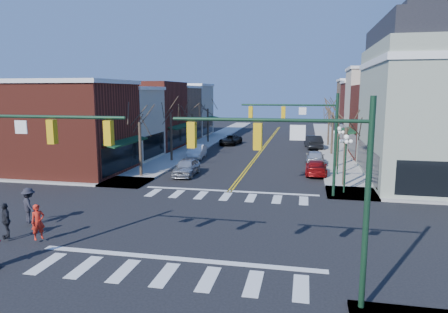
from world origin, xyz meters
The scene contains 34 objects.
ground centered at (0.00, 0.00, 0.00)m, with size 160.00×160.00×0.00m, color black.
sidewalk_left centered at (-8.75, 20.00, 0.07)m, with size 3.50×70.00×0.15m, color #9E9B93.
sidewalk_right centered at (8.75, 20.00, 0.07)m, with size 3.50×70.00×0.15m, color #9E9B93.
bldg_left_brick_a centered at (-15.50, 11.75, 4.00)m, with size 10.00×8.50×8.00m, color maroon.
bldg_left_stucco_a centered at (-15.50, 19.50, 3.75)m, with size 10.00×7.00×7.50m, color #BDB39C.
bldg_left_brick_b centered at (-15.50, 27.50, 4.25)m, with size 10.00×9.00×8.50m, color maroon.
bldg_left_tan centered at (-15.50, 35.75, 3.90)m, with size 10.00×7.50×7.80m, color #906C4F.
bldg_left_stucco_b centered at (-15.50, 43.50, 4.10)m, with size 10.00×8.00×8.20m, color #BDB39C.
bldg_right_brick_a centered at (15.50, 25.75, 4.00)m, with size 10.00×8.50×8.00m, color maroon.
bldg_right_stucco centered at (15.50, 33.50, 5.00)m, with size 10.00×7.00×10.00m, color #BDB39C.
bldg_right_brick_b centered at (15.50, 41.00, 4.25)m, with size 10.00×8.00×8.50m, color maroon.
bldg_right_tan centered at (15.50, 49.00, 4.50)m, with size 10.00×8.00×9.00m, color #906C4F.
traffic_mast_near_left centered at (-5.55, -7.40, 4.71)m, with size 6.60×0.28×7.20m.
traffic_mast_near_right centered at (5.55, -7.40, 4.71)m, with size 6.60×0.28×7.20m.
traffic_mast_far_right centered at (5.55, 7.40, 4.71)m, with size 6.60×0.28×7.20m.
lamppost_corner centered at (8.20, 8.50, 2.96)m, with size 0.36×0.36×4.33m.
lamppost_midblock centered at (8.20, 15.00, 2.96)m, with size 0.36×0.36×4.33m.
tree_left_a centered at (-8.40, 11.00, 2.38)m, with size 0.24×0.24×4.76m, color #382B21.
tree_left_b centered at (-8.40, 19.00, 2.52)m, with size 0.24×0.24×5.04m, color #382B21.
tree_left_c centered at (-8.40, 27.00, 2.27)m, with size 0.24×0.24×4.55m, color #382B21.
tree_left_d centered at (-8.40, 35.00, 2.45)m, with size 0.24×0.24×4.90m, color #382B21.
tree_right_a centered at (8.40, 11.00, 2.31)m, with size 0.24×0.24×4.62m, color #382B21.
tree_right_b centered at (8.40, 19.00, 2.59)m, with size 0.24×0.24×5.18m, color #382B21.
tree_right_c centered at (8.40, 27.00, 2.42)m, with size 0.24×0.24×4.83m, color #382B21.
tree_right_d centered at (8.40, 35.00, 2.48)m, with size 0.24×0.24×4.97m, color #382B21.
car_left_near centered at (-4.80, 12.49, 0.75)m, with size 1.76×4.39×1.49m, color #ADAEB2.
car_left_mid centered at (-6.40, 21.65, 0.74)m, with size 1.56×4.49×1.48m, color silver.
car_left_far centered at (-4.80, 33.47, 0.66)m, with size 2.19×4.75×1.32m, color black.
car_right_near centered at (6.40, 15.09, 0.66)m, with size 1.85×4.56×1.32m, color maroon.
car_right_mid centered at (6.40, 19.88, 0.77)m, with size 1.82×4.53×1.54m, color silver.
car_right_far centered at (6.40, 31.98, 0.85)m, with size 1.81×5.19×1.71m, color black.
pedestrian_red_a centered at (-7.30, -4.04, 1.03)m, with size 0.64×0.42×1.75m, color red.
pedestrian_dark_a centered at (-8.99, -4.18, 1.04)m, with size 1.04×0.43×1.78m, color black.
pedestrian_dark_b centered at (-9.38, -1.97, 1.14)m, with size 1.28×0.73×1.98m, color black.
Camera 1 is at (5.38, -20.53, 7.33)m, focal length 32.00 mm.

